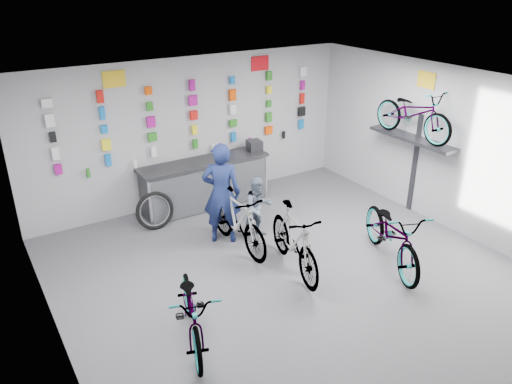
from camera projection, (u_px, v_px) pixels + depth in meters
floor at (310, 290)px, 7.68m from camera, size 8.00×8.00×0.00m
ceiling at (320, 97)px, 6.45m from camera, size 8.00×8.00×0.00m
wall_back at (193, 131)px, 10.17m from camera, size 7.00×0.00×7.00m
wall_left at (58, 275)px, 5.38m from camera, size 0.00×8.00×8.00m
wall_right at (472, 157)px, 8.76m from camera, size 0.00×8.00×8.00m
counter at (205, 184)px, 10.22m from camera, size 2.70×0.66×1.00m
merch_wall at (193, 118)px, 9.99m from camera, size 5.58×0.08×1.56m
wall_bracket at (412, 142)px, 9.62m from camera, size 0.39×1.90×2.00m
sign_left at (114, 79)px, 8.93m from camera, size 0.42×0.02×0.30m
sign_right at (260, 63)px, 10.43m from camera, size 0.42×0.02×0.30m
sign_side at (426, 80)px, 9.21m from camera, size 0.02×0.40×0.30m
bike_left at (192, 310)px, 6.47m from camera, size 1.15×1.89×0.94m
bike_center at (294, 240)px, 7.98m from camera, size 0.91×1.91×1.10m
bike_right at (393, 234)px, 8.19m from camera, size 1.45×2.18×1.09m
bike_service at (238, 220)px, 8.63m from camera, size 0.54×1.82×1.09m
bike_wall at (413, 113)px, 9.34m from camera, size 0.63×1.80×0.95m
clerk at (222, 193)px, 8.73m from camera, size 0.81×0.74×1.86m
customer at (258, 208)px, 9.00m from camera, size 0.58×0.46×1.17m
spare_wheel at (155, 211)px, 9.38m from camera, size 0.74×0.24×0.74m
register at (254, 145)px, 10.55m from camera, size 0.32×0.33×0.22m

